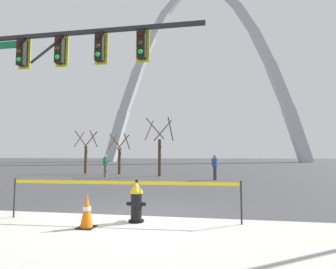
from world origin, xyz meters
TOP-DOWN VIEW (x-y plane):
  - ground_plane at (0.00, 0.00)m, footprint 240.00×240.00m
  - fire_hydrant at (0.22, -0.62)m, footprint 0.46×0.48m
  - caution_tape_barrier at (-0.15, -0.58)m, footprint 5.63×0.26m
  - traffic_cone_by_hydrant at (-0.69, -1.29)m, footprint 0.36×0.36m
  - traffic_signal_gantry at (-3.36, 1.09)m, footprint 7.82×0.44m
  - monument_arch at (-0.00, 54.22)m, footprint 46.56×2.35m
  - tree_far_left at (-8.69, 14.67)m, footprint 1.70×1.71m
  - tree_left_mid at (-5.50, 14.25)m, footprint 1.55×1.55m
  - tree_center_left at (-1.86, 12.86)m, footprint 1.99×2.01m
  - pedestrian_walking_left at (2.21, 10.35)m, footprint 0.39×0.33m
  - pedestrian_standing_center at (-5.45, 11.20)m, footprint 0.39×0.35m

SIDE VIEW (x-z plane):
  - ground_plane at x=0.00m, z-range 0.00..0.00m
  - traffic_cone_by_hydrant at x=-0.69m, z-range -0.01..0.72m
  - fire_hydrant at x=0.22m, z-range -0.03..0.96m
  - caution_tape_barrier at x=-0.15m, z-range 0.19..1.18m
  - pedestrian_walking_left at x=2.21m, z-range 0.02..1.61m
  - pedestrian_standing_center at x=-5.45m, z-range 0.02..1.61m
  - tree_left_mid at x=-5.50m, z-range -0.19..3.13m
  - tree_far_left at x=-8.69m, z-range -0.21..3.47m
  - tree_center_left at x=-1.86m, z-range -0.24..4.09m
  - traffic_signal_gantry at x=-3.36m, z-range 1.40..7.40m
  - monument_arch at x=0.00m, z-range -2.70..40.34m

